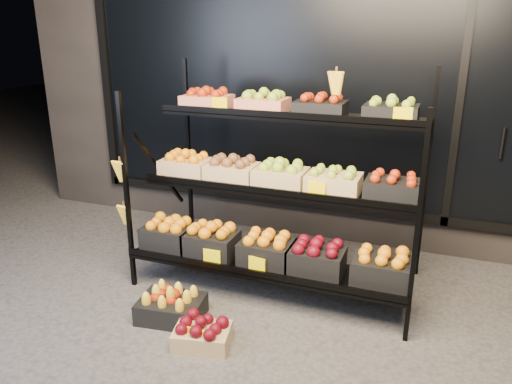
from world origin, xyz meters
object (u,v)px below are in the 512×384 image
at_px(display_rack, 276,188).
at_px(floor_crate_midright, 202,333).
at_px(floor_crate_left, 175,304).
at_px(floor_crate_midleft, 171,305).

height_order(display_rack, floor_crate_midright, display_rack).
xyz_separation_m(display_rack, floor_crate_midright, (-0.17, -0.93, -0.70)).
xyz_separation_m(floor_crate_left, floor_crate_midright, (0.34, -0.25, 0.00)).
bearing_deg(floor_crate_midright, floor_crate_left, 131.74).
relative_size(display_rack, floor_crate_left, 6.26).
height_order(floor_crate_midleft, floor_crate_midright, floor_crate_midleft).
distance_m(display_rack, floor_crate_midleft, 1.12).
relative_size(floor_crate_left, floor_crate_midright, 0.89).
xyz_separation_m(display_rack, floor_crate_left, (-0.51, -0.68, -0.70)).
height_order(display_rack, floor_crate_midleft, display_rack).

